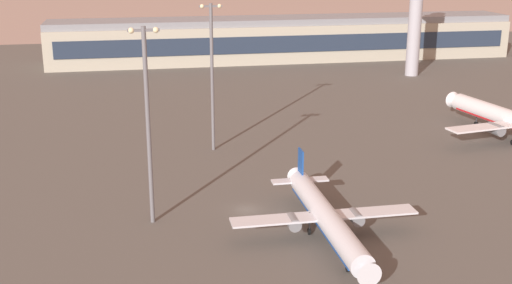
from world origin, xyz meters
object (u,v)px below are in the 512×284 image
control_tower (416,10)px  airplane_near_gate (325,216)px  apron_light_central (212,70)px  apron_light_east (148,116)px

control_tower → airplane_near_gate: (-66.57, -119.62, -18.56)m
apron_light_central → apron_light_east: size_ratio=1.00×
control_tower → apron_light_central: size_ratio=1.22×
airplane_near_gate → apron_light_east: apron_light_east is taller
airplane_near_gate → apron_light_east: 31.13m
apron_light_central → airplane_near_gate: bearing=-77.1°
apron_light_east → apron_light_central: bearing=68.4°
apron_light_central → apron_light_east: (-14.54, -36.79, -0.04)m
control_tower → apron_light_central: 105.70m
apron_light_central → apron_light_east: bearing=-111.6°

